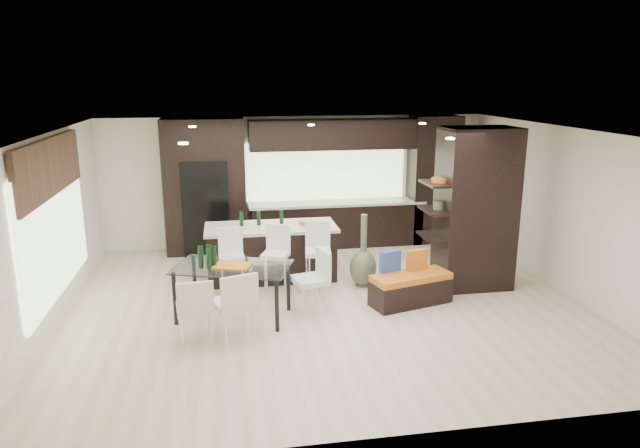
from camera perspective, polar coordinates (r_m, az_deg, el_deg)
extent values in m
plane|color=beige|center=(9.11, 0.64, -7.96)|extent=(8.00, 8.00, 0.00)
cube|color=white|center=(12.07, -2.32, 4.32)|extent=(8.00, 0.02, 2.70)
cube|color=white|center=(8.91, -25.55, -0.79)|extent=(0.02, 7.00, 2.70)
cube|color=white|center=(10.18, 23.41, 1.21)|extent=(0.02, 7.00, 2.70)
cube|color=white|center=(8.46, 0.69, 9.20)|extent=(8.00, 7.00, 0.02)
cube|color=#B2D199|center=(9.08, -24.98, -0.45)|extent=(0.04, 3.20, 1.90)
cube|color=#B2D199|center=(12.09, 0.52, 5.31)|extent=(3.40, 0.04, 1.20)
cube|color=brown|center=(8.91, -25.41, 5.16)|extent=(0.08, 3.00, 0.80)
cube|color=white|center=(8.71, 0.39, 9.22)|extent=(4.00, 3.00, 0.02)
cube|color=black|center=(11.83, 0.29, 4.12)|extent=(6.80, 0.68, 2.70)
cube|color=black|center=(11.69, -11.34, 1.71)|extent=(0.90, 0.68, 1.90)
cube|color=black|center=(9.85, 15.30, 1.48)|extent=(1.20, 0.80, 2.70)
cube|color=black|center=(10.13, -4.88, -2.81)|extent=(2.29, 0.99, 0.95)
cube|color=silver|center=(9.36, -8.76, -4.58)|extent=(0.42, 0.42, 0.90)
cube|color=silver|center=(9.38, -4.46, -4.33)|extent=(0.53, 0.53, 0.92)
cube|color=silver|center=(9.46, -0.20, -4.07)|extent=(0.47, 0.47, 0.94)
cube|color=black|center=(9.13, 9.06, -6.43)|extent=(1.37, 0.82, 0.49)
cube|color=white|center=(8.58, -8.66, -6.72)|extent=(1.87, 1.41, 0.80)
cube|color=silver|center=(7.81, -8.55, -8.37)|extent=(0.64, 0.64, 0.93)
cube|color=silver|center=(7.85, -12.37, -8.67)|extent=(0.52, 0.52, 0.87)
cube|color=silver|center=(8.65, -1.00, -6.06)|extent=(0.58, 0.58, 0.89)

